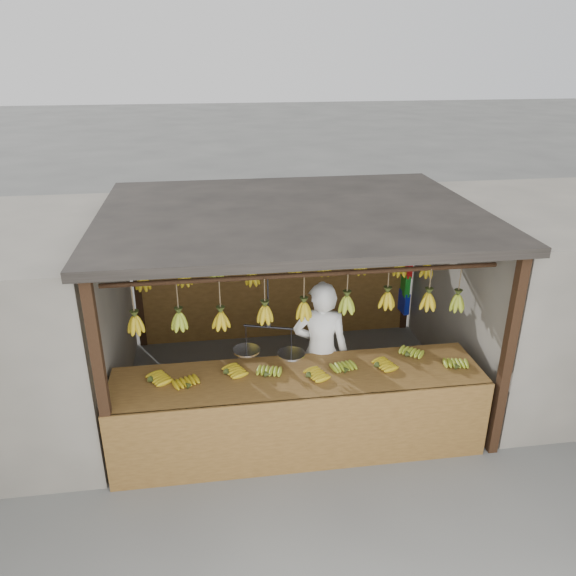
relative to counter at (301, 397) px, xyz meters
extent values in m
plane|color=#5B5B57|center=(0.09, 1.24, -0.72)|extent=(80.00, 80.00, 0.00)
cube|color=black|center=(-1.91, -0.26, 0.43)|extent=(0.10, 0.10, 2.30)
cube|color=black|center=(2.09, -0.26, 0.43)|extent=(0.10, 0.10, 2.30)
cube|color=black|center=(-1.91, 2.74, 0.43)|extent=(0.10, 0.10, 2.30)
cube|color=black|center=(2.09, 2.74, 0.43)|extent=(0.10, 0.10, 2.30)
cube|color=black|center=(0.09, 1.24, 1.63)|extent=(4.30, 3.30, 0.10)
cylinder|color=black|center=(0.09, 0.24, 1.28)|extent=(4.00, 0.05, 0.05)
cylinder|color=black|center=(0.09, 1.24, 1.28)|extent=(4.00, 0.05, 0.05)
cylinder|color=black|center=(0.09, 2.24, 1.28)|extent=(4.00, 0.05, 0.05)
cube|color=brown|center=(0.09, 2.74, 0.18)|extent=(4.00, 0.06, 1.80)
cube|color=slate|center=(3.69, 1.24, 0.43)|extent=(3.00, 3.00, 2.30)
cube|color=brown|center=(0.00, 0.14, 0.14)|extent=(3.94, 0.88, 0.08)
cube|color=brown|center=(0.00, -0.30, -0.27)|extent=(3.94, 0.04, 0.90)
cube|color=black|center=(-1.87, -0.25, -0.31)|extent=(0.07, 0.07, 0.82)
cube|color=black|center=(1.87, -0.25, -0.31)|extent=(0.07, 0.07, 0.82)
cube|color=black|center=(-1.87, 0.52, -0.31)|extent=(0.07, 0.07, 0.82)
cube|color=black|center=(1.87, 0.52, -0.31)|extent=(0.07, 0.07, 0.82)
ellipsoid|color=#B49413|center=(-1.52, 0.19, 0.21)|extent=(0.30, 0.28, 0.06)
ellipsoid|color=#B49413|center=(-1.14, 0.05, 0.21)|extent=(0.26, 0.29, 0.06)
ellipsoid|color=#B49413|center=(-0.74, 0.23, 0.21)|extent=(0.30, 0.27, 0.06)
ellipsoid|color=#92A523|center=(-0.33, 0.14, 0.21)|extent=(0.24, 0.28, 0.06)
ellipsoid|color=#B49413|center=(0.10, 0.05, 0.21)|extent=(0.29, 0.26, 0.06)
ellipsoid|color=#92A523|center=(0.51, 0.11, 0.21)|extent=(0.22, 0.27, 0.06)
ellipsoid|color=#B49413|center=(0.86, 0.14, 0.21)|extent=(0.29, 0.25, 0.06)
ellipsoid|color=#92A523|center=(1.27, 0.32, 0.21)|extent=(0.29, 0.30, 0.06)
ellipsoid|color=#92A523|center=(1.70, 0.00, 0.21)|extent=(0.23, 0.27, 0.06)
ellipsoid|color=#B49413|center=(-1.61, 0.20, 0.87)|extent=(0.16, 0.16, 0.28)
ellipsoid|color=#92A523|center=(-1.20, 0.27, 0.84)|extent=(0.16, 0.16, 0.28)
ellipsoid|color=#B49413|center=(-0.78, 0.22, 0.84)|extent=(0.16, 0.16, 0.28)
ellipsoid|color=#B49413|center=(-0.34, 0.19, 0.89)|extent=(0.16, 0.16, 0.28)
ellipsoid|color=#B49413|center=(0.06, 0.23, 0.89)|extent=(0.16, 0.16, 0.28)
ellipsoid|color=#92A523|center=(0.50, 0.19, 0.95)|extent=(0.16, 0.16, 0.28)
ellipsoid|color=#B49413|center=(0.95, 0.28, 0.93)|extent=(0.16, 0.16, 0.28)
ellipsoid|color=#B49413|center=(1.38, 0.22, 0.91)|extent=(0.16, 0.16, 0.28)
ellipsoid|color=#92A523|center=(1.74, 0.29, 0.84)|extent=(0.16, 0.16, 0.28)
ellipsoid|color=#B49413|center=(-1.64, 1.25, 0.88)|extent=(0.16, 0.16, 0.28)
ellipsoid|color=#B49413|center=(-1.16, 1.20, 0.93)|extent=(0.16, 0.16, 0.28)
ellipsoid|color=#92A523|center=(-0.79, 1.28, 0.94)|extent=(0.16, 0.16, 0.28)
ellipsoid|color=#B49413|center=(-0.38, 1.26, 0.86)|extent=(0.16, 0.16, 0.28)
ellipsoid|color=#B49413|center=(0.13, 1.27, 0.94)|extent=(0.16, 0.16, 0.28)
ellipsoid|color=#B49413|center=(0.48, 1.25, 0.94)|extent=(0.16, 0.16, 0.28)
ellipsoid|color=#B49413|center=(0.93, 1.26, 0.93)|extent=(0.16, 0.16, 0.28)
ellipsoid|color=#B49413|center=(1.41, 1.21, 0.89)|extent=(0.16, 0.16, 0.28)
ellipsoid|color=#B49413|center=(1.74, 1.19, 0.87)|extent=(0.16, 0.16, 0.28)
ellipsoid|color=#B49413|center=(-1.62, 2.22, 0.87)|extent=(0.16, 0.16, 0.28)
ellipsoid|color=#B49413|center=(-1.21, 2.20, 0.95)|extent=(0.16, 0.16, 0.28)
ellipsoid|color=#B49413|center=(-0.78, 2.23, 0.85)|extent=(0.16, 0.16, 0.28)
ellipsoid|color=#B49413|center=(-0.37, 2.21, 0.90)|extent=(0.16, 0.16, 0.28)
ellipsoid|color=#B49413|center=(0.13, 2.22, 0.88)|extent=(0.16, 0.16, 0.28)
ellipsoid|color=#B49413|center=(0.47, 2.24, 0.93)|extent=(0.16, 0.16, 0.28)
ellipsoid|color=#B49413|center=(0.94, 2.22, 0.89)|extent=(0.16, 0.16, 0.28)
ellipsoid|color=#92A523|center=(1.32, 2.28, 0.94)|extent=(0.16, 0.16, 0.28)
ellipsoid|color=#B49413|center=(1.81, 2.27, 0.93)|extent=(0.16, 0.16, 0.28)
cylinder|color=black|center=(-0.30, 0.24, 1.00)|extent=(0.02, 0.02, 0.56)
cylinder|color=black|center=(-0.30, 0.24, 0.72)|extent=(0.50, 0.18, 0.02)
cylinder|color=silver|center=(-0.53, 0.31, 0.42)|extent=(0.28, 0.28, 0.02)
cylinder|color=silver|center=(-0.08, 0.16, 0.42)|extent=(0.28, 0.28, 0.02)
imported|color=white|center=(0.33, 0.64, 0.15)|extent=(0.71, 0.55, 1.74)
cube|color=yellow|center=(2.03, 2.59, 0.76)|extent=(0.08, 0.26, 0.34)
cube|color=red|center=(2.03, 2.59, 0.38)|extent=(0.08, 0.26, 0.34)
cube|color=#199926|center=(2.03, 2.59, 0.08)|extent=(0.08, 0.26, 0.34)
cube|color=#1426BF|center=(2.03, 2.59, -0.21)|extent=(0.08, 0.26, 0.34)
camera|label=1|loc=(-0.83, -4.86, 3.37)|focal=35.00mm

